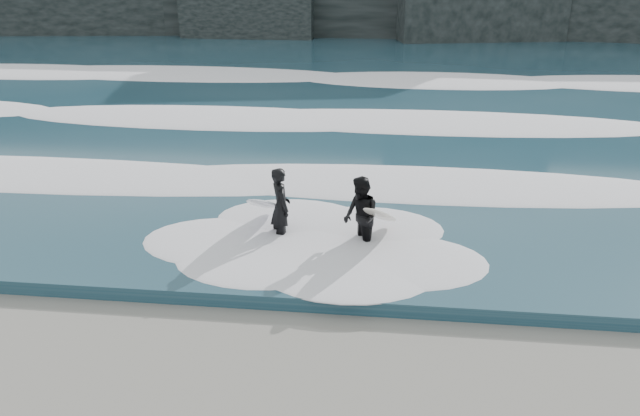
# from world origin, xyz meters

# --- Properties ---
(sea) EXTENTS (90.00, 52.00, 0.30)m
(sea) POSITION_xyz_m (0.00, 29.00, 0.15)
(sea) COLOR #1F4152
(sea) RESTS_ON ground
(foam_near) EXTENTS (60.00, 3.20, 0.20)m
(foam_near) POSITION_xyz_m (0.00, 9.00, 0.40)
(foam_near) COLOR white
(foam_near) RESTS_ON sea
(foam_mid) EXTENTS (60.00, 4.00, 0.24)m
(foam_mid) POSITION_xyz_m (0.00, 16.00, 0.42)
(foam_mid) COLOR white
(foam_mid) RESTS_ON sea
(foam_far) EXTENTS (60.00, 4.80, 0.30)m
(foam_far) POSITION_xyz_m (0.00, 25.00, 0.45)
(foam_far) COLOR white
(foam_far) RESTS_ON sea
(surfer_left) EXTENTS (1.05, 2.08, 1.84)m
(surfer_left) POSITION_xyz_m (0.57, 5.89, 0.93)
(surfer_left) COLOR black
(surfer_left) RESTS_ON ground
(surfer_right) EXTENTS (1.43, 1.93, 1.79)m
(surfer_right) POSITION_xyz_m (2.52, 5.57, 0.90)
(surfer_right) COLOR black
(surfer_right) RESTS_ON ground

